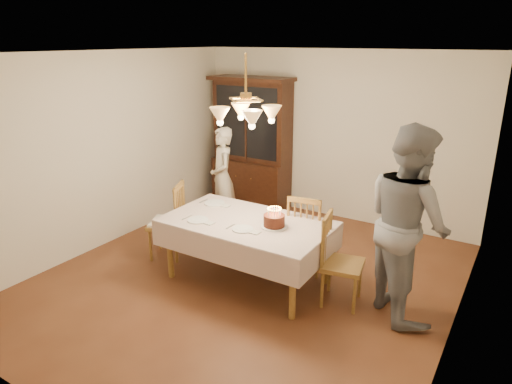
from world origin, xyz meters
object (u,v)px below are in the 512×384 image
Objects in this scene: chair_far_side at (307,237)px; elderly_woman at (222,177)px; dining_table at (247,227)px; birthday_cake at (274,221)px; china_hutch at (252,145)px.

elderly_woman is (-1.74, 0.66, 0.31)m from chair_far_side.
chair_far_side reaches higher than dining_table.
elderly_woman is 5.04× the size of birthday_cake.
china_hutch reaches higher than dining_table.
chair_far_side is 0.72m from birthday_cake.
birthday_cake is at bearing 2.12° from dining_table.
chair_far_side reaches higher than birthday_cake.
elderly_woman reaches higher than chair_far_side.
dining_table is 1.79m from elderly_woman.
birthday_cake is (1.61, -1.25, 0.07)m from elderly_woman.
elderly_woman is (0.10, -0.99, -0.29)m from china_hutch.
china_hutch is (-1.36, 2.25, 0.36)m from dining_table.
chair_far_side is at bearing 21.79° from elderly_woman.
elderly_woman is at bearing 159.10° from chair_far_side.
chair_far_side is 0.66× the size of elderly_woman.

